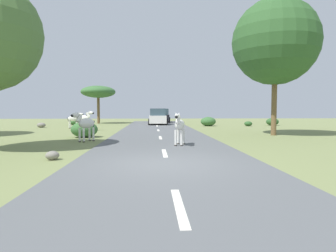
{
  "coord_description": "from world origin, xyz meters",
  "views": [
    {
      "loc": [
        -0.31,
        -8.83,
        1.69
      ],
      "look_at": [
        0.64,
        9.07,
        0.67
      ],
      "focal_mm": 31.07,
      "sensor_mm": 36.0,
      "label": 1
    }
  ],
  "objects_px": {
    "car_1": "(158,117)",
    "bush_4": "(74,122)",
    "zebra_1": "(74,119)",
    "zebra_3": "(84,119)",
    "car_0": "(162,116)",
    "zebra_0": "(180,125)",
    "tree_1": "(275,42)",
    "zebra_2": "(85,124)",
    "rock_1": "(41,125)",
    "bush_3": "(84,129)",
    "bush_2": "(208,121)",
    "bush_0": "(248,124)",
    "tree_2": "(98,92)",
    "rock_0": "(52,155)",
    "bush_1": "(272,122)"
  },
  "relations": [
    {
      "from": "bush_1",
      "to": "zebra_1",
      "type": "bearing_deg",
      "value": -169.63
    },
    {
      "from": "zebra_3",
      "to": "bush_2",
      "type": "relative_size",
      "value": 1.05
    },
    {
      "from": "tree_2",
      "to": "bush_3",
      "type": "distance_m",
      "value": 17.99
    },
    {
      "from": "car_1",
      "to": "bush_4",
      "type": "distance_m",
      "value": 9.28
    },
    {
      "from": "bush_3",
      "to": "bush_1",
      "type": "bearing_deg",
      "value": 36.05
    },
    {
      "from": "car_0",
      "to": "car_1",
      "type": "distance_m",
      "value": 5.46
    },
    {
      "from": "zebra_3",
      "to": "rock_0",
      "type": "distance_m",
      "value": 14.03
    },
    {
      "from": "zebra_3",
      "to": "rock_1",
      "type": "distance_m",
      "value": 6.18
    },
    {
      "from": "tree_1",
      "to": "bush_3",
      "type": "distance_m",
      "value": 13.3
    },
    {
      "from": "bush_2",
      "to": "bush_4",
      "type": "xyz_separation_m",
      "value": [
        -14.35,
        3.07,
        -0.16
      ]
    },
    {
      "from": "zebra_0",
      "to": "zebra_2",
      "type": "xyz_separation_m",
      "value": [
        -4.76,
        2.17,
        -0.01
      ]
    },
    {
      "from": "car_0",
      "to": "car_1",
      "type": "height_order",
      "value": "same"
    },
    {
      "from": "zebra_3",
      "to": "bush_1",
      "type": "height_order",
      "value": "zebra_3"
    },
    {
      "from": "zebra_0",
      "to": "zebra_3",
      "type": "height_order",
      "value": "zebra_3"
    },
    {
      "from": "bush_2",
      "to": "bush_3",
      "type": "bearing_deg",
      "value": -130.33
    },
    {
      "from": "zebra_0",
      "to": "car_1",
      "type": "bearing_deg",
      "value": -73.35
    },
    {
      "from": "zebra_1",
      "to": "zebra_3",
      "type": "height_order",
      "value": "zebra_3"
    },
    {
      "from": "zebra_2",
      "to": "car_0",
      "type": "relative_size",
      "value": 0.36
    },
    {
      "from": "tree_1",
      "to": "bush_4",
      "type": "distance_m",
      "value": 22.35
    },
    {
      "from": "bush_0",
      "to": "bush_4",
      "type": "distance_m",
      "value": 18.71
    },
    {
      "from": "zebra_0",
      "to": "tree_2",
      "type": "bearing_deg",
      "value": -56.1
    },
    {
      "from": "zebra_1",
      "to": "bush_4",
      "type": "bearing_deg",
      "value": -159.0
    },
    {
      "from": "zebra_0",
      "to": "rock_1",
      "type": "relative_size",
      "value": 2.05
    },
    {
      "from": "car_0",
      "to": "bush_1",
      "type": "relative_size",
      "value": 3.36
    },
    {
      "from": "zebra_0",
      "to": "bush_0",
      "type": "bearing_deg",
      "value": -103.58
    },
    {
      "from": "zebra_0",
      "to": "tree_1",
      "type": "bearing_deg",
      "value": -126.53
    },
    {
      "from": "zebra_2",
      "to": "rock_1",
      "type": "relative_size",
      "value": 2.05
    },
    {
      "from": "tree_1",
      "to": "bush_3",
      "type": "height_order",
      "value": "tree_1"
    },
    {
      "from": "zebra_2",
      "to": "tree_1",
      "type": "xyz_separation_m",
      "value": [
        11.45,
        3.22,
        5.08
      ]
    },
    {
      "from": "zebra_0",
      "to": "tree_2",
      "type": "relative_size",
      "value": 0.35
    },
    {
      "from": "bush_0",
      "to": "bush_2",
      "type": "distance_m",
      "value": 4.07
    },
    {
      "from": "tree_2",
      "to": "rock_0",
      "type": "xyz_separation_m",
      "value": [
        3.14,
        -25.46,
        -3.62
      ]
    },
    {
      "from": "bush_1",
      "to": "bush_3",
      "type": "xyz_separation_m",
      "value": [
        -16.78,
        -12.21,
        0.09
      ]
    },
    {
      "from": "car_1",
      "to": "bush_4",
      "type": "relative_size",
      "value": 4.26
    },
    {
      "from": "bush_4",
      "to": "bush_2",
      "type": "bearing_deg",
      "value": -12.09
    },
    {
      "from": "zebra_3",
      "to": "tree_1",
      "type": "height_order",
      "value": "tree_1"
    },
    {
      "from": "zebra_2",
      "to": "rock_1",
      "type": "distance_m",
      "value": 13.95
    },
    {
      "from": "zebra_3",
      "to": "car_0",
      "type": "xyz_separation_m",
      "value": [
        6.73,
        13.54,
        -0.11
      ]
    },
    {
      "from": "bush_3",
      "to": "bush_4",
      "type": "distance_m",
      "value": 15.32
    },
    {
      "from": "bush_1",
      "to": "tree_2",
      "type": "bearing_deg",
      "value": 164.48
    },
    {
      "from": "rock_0",
      "to": "rock_1",
      "type": "bearing_deg",
      "value": 111.57
    },
    {
      "from": "zebra_0",
      "to": "tree_2",
      "type": "height_order",
      "value": "tree_2"
    },
    {
      "from": "zebra_1",
      "to": "car_0",
      "type": "relative_size",
      "value": 0.35
    },
    {
      "from": "rock_0",
      "to": "bush_4",
      "type": "bearing_deg",
      "value": 103.24
    },
    {
      "from": "zebra_0",
      "to": "rock_1",
      "type": "distance_m",
      "value": 18.43
    },
    {
      "from": "zebra_1",
      "to": "zebra_2",
      "type": "distance_m",
      "value": 11.57
    },
    {
      "from": "zebra_0",
      "to": "bush_1",
      "type": "distance_m",
      "value": 20.32
    },
    {
      "from": "car_0",
      "to": "tree_1",
      "type": "relative_size",
      "value": 0.5
    },
    {
      "from": "zebra_0",
      "to": "bush_4",
      "type": "relative_size",
      "value": 1.55
    },
    {
      "from": "car_0",
      "to": "bush_4",
      "type": "bearing_deg",
      "value": -152.76
    }
  ]
}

